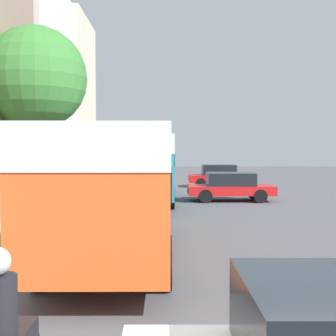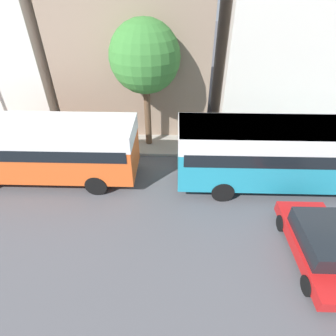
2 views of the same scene
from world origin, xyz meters
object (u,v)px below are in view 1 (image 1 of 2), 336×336
pedestrian_near_curb (100,173)px  car_crossing (219,175)px  bus_lead (117,175)px  car_distant (231,186)px  bus_following (147,159)px

pedestrian_near_curb → car_crossing: bearing=24.3°
bus_lead → car_distant: (4.34, 11.46, -1.22)m
car_crossing → car_distant: size_ratio=0.96×
car_distant → pedestrian_near_curb: size_ratio=2.26×
bus_following → car_crossing: bearing=60.6°
bus_lead → bus_following: (0.27, 11.70, 0.09)m
bus_lead → bus_following: size_ratio=0.87×
bus_lead → car_distant: bus_lead is taller
bus_lead → pedestrian_near_curb: (-2.69, 16.23, -0.86)m
bus_following → car_distant: (4.07, -0.24, -1.31)m
bus_following → pedestrian_near_curb: (-2.96, 4.53, -0.95)m
car_crossing → pedestrian_near_curb: (-7.37, -3.32, 0.32)m
bus_following → car_crossing: 9.10m
bus_following → pedestrian_near_curb: size_ratio=5.69×
car_distant → bus_following: bearing=86.6°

